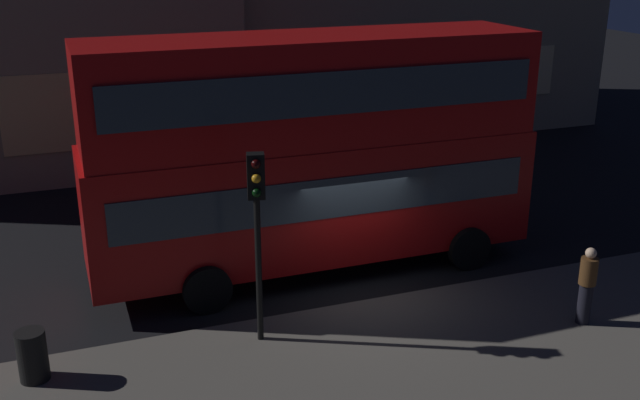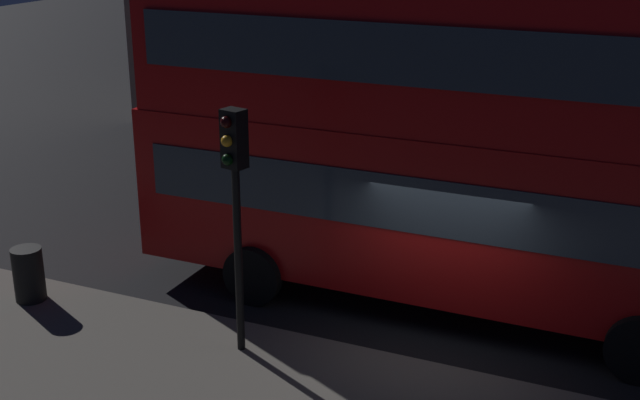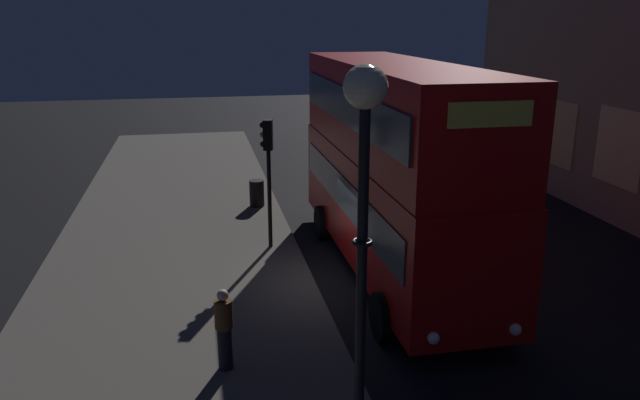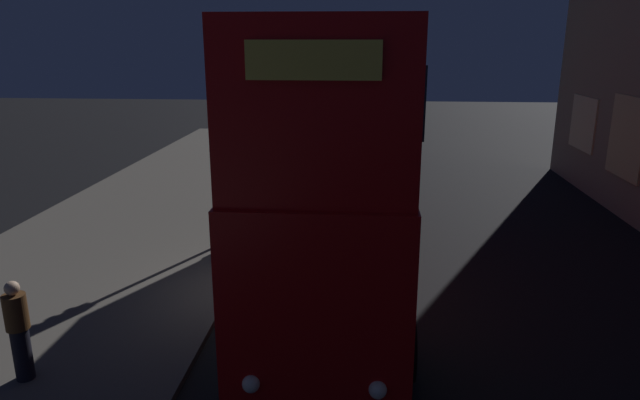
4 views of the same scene
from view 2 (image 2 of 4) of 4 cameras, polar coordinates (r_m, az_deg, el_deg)
ground_plane at (r=13.49m, az=7.82°, el=-9.94°), size 80.00×80.00×0.00m
double_decker_bus at (r=13.88m, az=8.16°, el=4.64°), size 10.41×2.90×5.53m
traffic_light_near_kerb at (r=12.08m, az=-5.78°, el=1.28°), size 0.37×0.39×3.76m
litter_bin at (r=15.28m, az=-19.10°, el=-4.76°), size 0.52×0.52×0.94m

